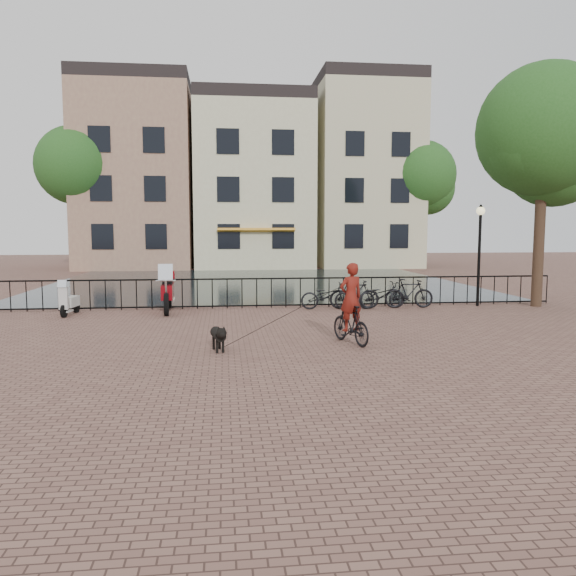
{
  "coord_description": "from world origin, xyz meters",
  "views": [
    {
      "loc": [
        -1.6,
        -10.95,
        2.68
      ],
      "look_at": [
        0.0,
        3.0,
        1.2
      ],
      "focal_mm": 35.0,
      "sensor_mm": 36.0,
      "label": 1
    }
  ],
  "objects": [
    {
      "name": "canal_water",
      "position": [
        0.0,
        17.3,
        0.0
      ],
      "size": [
        20.0,
        20.0,
        0.0
      ],
      "primitive_type": "plane",
      "color": "black",
      "rests_on": "ground"
    },
    {
      "name": "canal_house_mid",
      "position": [
        0.5,
        30.0,
        5.9
      ],
      "size": [
        8.0,
        9.5,
        11.8
      ],
      "color": "beige",
      "rests_on": "ground"
    },
    {
      "name": "parked_bike_2",
      "position": [
        3.7,
        7.4,
        0.45
      ],
      "size": [
        1.79,
        0.89,
        0.9
      ],
      "primitive_type": "imported",
      "rotation": [
        0.0,
        0.0,
        1.74
      ],
      "color": "black",
      "rests_on": "ground"
    },
    {
      "name": "tree_near_right",
      "position": [
        9.2,
        7.3,
        5.97
      ],
      "size": [
        4.48,
        4.48,
        8.24
      ],
      "color": "black",
      "rests_on": "ground"
    },
    {
      "name": "tree_far_right",
      "position": [
        12.0,
        27.0,
        6.35
      ],
      "size": [
        4.76,
        4.76,
        8.76
      ],
      "color": "black",
      "rests_on": "ground"
    },
    {
      "name": "cyclist",
      "position": [
        1.33,
        1.74,
        0.84
      ],
      "size": [
        0.96,
        1.69,
        2.22
      ],
      "rotation": [
        0.0,
        0.0,
        3.47
      ],
      "color": "black",
      "rests_on": "ground"
    },
    {
      "name": "canal_house_right",
      "position": [
        8.5,
        30.0,
        6.65
      ],
      "size": [
        7.0,
        9.0,
        13.3
      ],
      "color": "#C5BD93",
      "rests_on": "ground"
    },
    {
      "name": "railing",
      "position": [
        0.0,
        8.0,
        0.5
      ],
      "size": [
        20.0,
        0.05,
        1.02
      ],
      "color": "black",
      "rests_on": "ground"
    },
    {
      "name": "parked_bike_1",
      "position": [
        2.75,
        7.4,
        0.5
      ],
      "size": [
        1.7,
        0.63,
        1.0
      ],
      "primitive_type": "imported",
      "rotation": [
        0.0,
        0.0,
        1.47
      ],
      "color": "black",
      "rests_on": "ground"
    },
    {
      "name": "motorcycle",
      "position": [
        -3.42,
        7.45,
        0.82
      ],
      "size": [
        0.65,
        2.33,
        1.65
      ],
      "rotation": [
        0.0,
        0.0,
        0.04
      ],
      "color": "maroon",
      "rests_on": "ground"
    },
    {
      "name": "scooter",
      "position": [
        -6.39,
        7.05,
        0.59
      ],
      "size": [
        0.5,
        1.3,
        1.18
      ],
      "rotation": [
        0.0,
        0.0,
        -0.11
      ],
      "color": "beige",
      "rests_on": "ground"
    },
    {
      "name": "ground",
      "position": [
        0.0,
        0.0,
        0.0
      ],
      "size": [
        100.0,
        100.0,
        0.0
      ],
      "primitive_type": "plane",
      "color": "brown",
      "rests_on": "ground"
    },
    {
      "name": "lamp_post",
      "position": [
        7.2,
        7.6,
        2.38
      ],
      "size": [
        0.3,
        0.3,
        3.45
      ],
      "color": "black",
      "rests_on": "ground"
    },
    {
      "name": "parked_bike_3",
      "position": [
        4.65,
        7.4,
        0.5
      ],
      "size": [
        1.69,
        0.57,
        1.0
      ],
      "primitive_type": "imported",
      "rotation": [
        0.0,
        0.0,
        1.51
      ],
      "color": "black",
      "rests_on": "ground"
    },
    {
      "name": "dog",
      "position": [
        -1.74,
        1.29,
        0.3
      ],
      "size": [
        0.46,
        0.93,
        0.6
      ],
      "rotation": [
        0.0,
        0.0,
        0.2
      ],
      "color": "black",
      "rests_on": "ground"
    },
    {
      "name": "canal_house_left",
      "position": [
        -7.5,
        30.0,
        6.4
      ],
      "size": [
        7.5,
        9.0,
        12.8
      ],
      "color": "#8A6150",
      "rests_on": "ground"
    },
    {
      "name": "tree_far_left",
      "position": [
        -11.0,
        27.0,
        6.73
      ],
      "size": [
        5.04,
        5.04,
        9.27
      ],
      "color": "black",
      "rests_on": "ground"
    },
    {
      "name": "parked_bike_0",
      "position": [
        1.8,
        7.4,
        0.45
      ],
      "size": [
        1.75,
        0.7,
        0.9
      ],
      "primitive_type": "imported",
      "rotation": [
        0.0,
        0.0,
        1.51
      ],
      "color": "black",
      "rests_on": "ground"
    }
  ]
}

